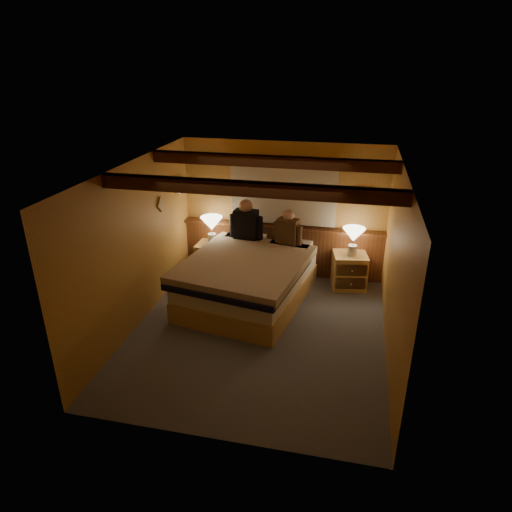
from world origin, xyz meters
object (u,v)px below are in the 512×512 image
(lamp_right, at_px, (354,236))
(person_right, at_px, (288,230))
(person_left, at_px, (246,222))
(duffel_bag, at_px, (217,277))
(nightstand_left, at_px, (212,259))
(lamp_left, at_px, (212,225))
(bed, at_px, (248,279))
(nightstand_right, at_px, (349,271))

(lamp_right, relative_size, person_right, 0.79)
(person_left, bearing_deg, lamp_right, 4.56)
(person_left, distance_m, duffel_bag, 1.07)
(person_left, xyz_separation_m, person_right, (0.74, -0.08, -0.04))
(nightstand_left, bearing_deg, duffel_bag, -61.61)
(lamp_left, distance_m, duffel_bag, 0.93)
(bed, distance_m, duffel_bag, 0.82)
(bed, xyz_separation_m, lamp_left, (-0.87, 0.90, 0.54))
(nightstand_right, relative_size, person_left, 0.88)
(nightstand_right, xyz_separation_m, lamp_right, (0.02, -0.04, 0.65))
(nightstand_right, bearing_deg, lamp_left, 169.28)
(person_left, xyz_separation_m, duffel_bag, (-0.43, -0.41, -0.89))
(person_left, height_order, person_right, person_left)
(person_right, bearing_deg, nightstand_right, 21.27)
(nightstand_right, bearing_deg, duffel_bag, -178.70)
(bed, xyz_separation_m, person_left, (-0.23, 0.83, 0.66))
(nightstand_right, height_order, lamp_left, lamp_left)
(bed, bearing_deg, lamp_left, 144.03)
(nightstand_right, bearing_deg, lamp_right, -74.45)
(lamp_left, relative_size, lamp_right, 1.05)
(bed, bearing_deg, lamp_right, 37.56)
(nightstand_right, relative_size, person_right, 1.02)
(nightstand_left, bearing_deg, lamp_right, 1.18)
(nightstand_left, height_order, nightstand_right, nightstand_right)
(lamp_left, distance_m, person_right, 1.40)
(nightstand_left, relative_size, duffel_bag, 0.97)
(lamp_left, bearing_deg, person_left, -5.95)
(nightstand_right, xyz_separation_m, duffel_bag, (-2.24, -0.46, -0.14))
(nightstand_right, distance_m, lamp_right, 0.65)
(nightstand_left, relative_size, lamp_right, 1.19)
(lamp_left, xyz_separation_m, person_right, (1.39, -0.14, 0.08))
(person_left, bearing_deg, nightstand_right, 5.92)
(nightstand_left, distance_m, nightstand_right, 2.47)
(bed, height_order, lamp_right, lamp_right)
(nightstand_left, distance_m, lamp_right, 2.58)
(person_left, bearing_deg, duffel_bag, -131.91)
(nightstand_left, xyz_separation_m, duffel_bag, (0.23, -0.47, -0.12))
(bed, distance_m, lamp_left, 1.36)
(bed, relative_size, duffel_bag, 4.25)
(nightstand_right, relative_size, lamp_right, 1.30)
(person_right, bearing_deg, lamp_right, 18.91)
(nightstand_right, height_order, person_left, person_left)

